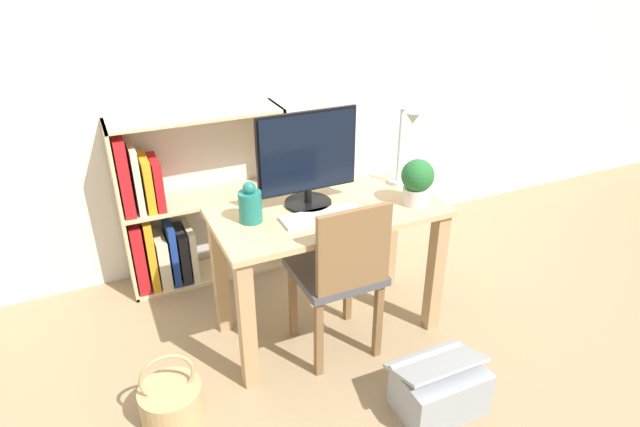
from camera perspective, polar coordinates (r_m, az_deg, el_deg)
ground_plane at (r=3.01m, az=0.81°, el=-11.91°), size 10.00×10.00×0.00m
wall_back at (r=3.30m, az=-6.64°, el=16.55°), size 8.00×0.05×2.60m
desk at (r=2.69m, az=0.89°, el=-2.64°), size 1.14×0.57×0.73m
monitor at (r=2.56m, az=-1.34°, el=6.03°), size 0.51×0.23×0.48m
keyboard at (r=2.53m, az=0.23°, el=-0.26°), size 0.40×0.14×0.02m
vase at (r=2.49m, az=-7.46°, el=0.93°), size 0.11×0.11×0.20m
desk_lamp at (r=2.79m, az=9.16°, el=7.63°), size 0.10×0.19×0.42m
potted_plant at (r=2.66m, az=10.33°, el=3.43°), size 0.16×0.16×0.23m
chair at (r=2.57m, az=2.21°, el=-6.22°), size 0.40×0.40×0.88m
bookshelf at (r=3.27m, az=-15.49°, el=-0.31°), size 0.98×0.28×1.04m
basket at (r=2.57m, az=-15.57°, el=-18.76°), size 0.28×0.28×0.36m
storage_box at (r=2.56m, az=12.63°, el=-17.71°), size 0.39×0.30×0.28m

